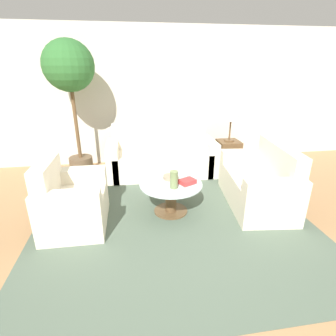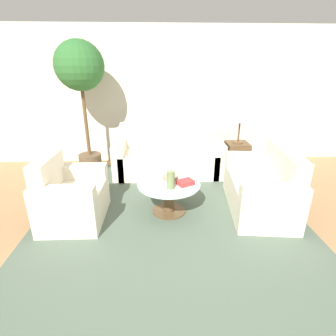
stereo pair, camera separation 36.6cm
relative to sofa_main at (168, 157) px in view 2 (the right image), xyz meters
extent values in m
plane|color=#9E754C|center=(0.03, -2.26, -0.30)|extent=(14.00, 14.00, 0.00)
cube|color=beige|center=(0.03, 0.75, 1.00)|extent=(10.00, 0.06, 2.60)
cube|color=#4C5B4C|center=(-0.05, -1.43, -0.29)|extent=(3.49, 3.70, 0.01)
cube|color=beige|center=(0.00, -0.08, -0.08)|extent=(1.74, 0.80, 0.44)
cube|color=beige|center=(0.00, 0.23, 0.15)|extent=(1.74, 0.18, 0.90)
cube|color=beige|center=(-0.87, -0.08, 0.02)|extent=(0.20, 0.80, 0.63)
cube|color=beige|center=(0.87, -0.08, 0.02)|extent=(0.20, 0.80, 0.63)
cube|color=beige|center=(-1.28, -1.56, -0.08)|extent=(0.74, 0.71, 0.44)
cube|color=beige|center=(-1.56, -1.55, 0.14)|extent=(0.19, 0.71, 0.86)
cube|color=beige|center=(-1.28, -1.91, 0.02)|extent=(0.73, 0.21, 0.63)
cube|color=beige|center=(-1.28, -1.21, 0.02)|extent=(0.73, 0.21, 0.63)
cube|color=beige|center=(1.19, -1.39, -0.08)|extent=(0.88, 1.24, 0.44)
cube|color=beige|center=(1.48, -1.42, 0.14)|extent=(0.31, 1.17, 0.88)
cube|color=beige|center=(1.26, -0.81, 0.02)|extent=(0.77, 0.29, 0.63)
cube|color=beige|center=(1.12, -1.96, 0.02)|extent=(0.77, 0.29, 0.63)
cylinder|color=brown|center=(-0.05, -1.43, -0.29)|extent=(0.46, 0.46, 0.02)
cylinder|color=brown|center=(-0.05, -1.43, -0.09)|extent=(0.15, 0.15, 0.41)
cylinder|color=#B2C6C6|center=(-0.05, -1.43, 0.12)|extent=(0.84, 0.84, 0.02)
cube|color=brown|center=(1.26, -0.09, 0.00)|extent=(0.39, 0.39, 0.58)
cylinder|color=brown|center=(1.26, -0.09, 0.30)|extent=(0.18, 0.18, 0.02)
cylinder|color=brown|center=(1.26, -0.09, 0.50)|extent=(0.03, 0.03, 0.37)
cone|color=beige|center=(1.26, -0.09, 0.80)|extent=(0.34, 0.34, 0.24)
cylinder|color=brown|center=(-1.45, 0.08, -0.12)|extent=(0.41, 0.41, 0.35)
cylinder|color=brown|center=(-1.45, 0.08, 0.71)|extent=(0.06, 0.06, 1.31)
sphere|color=#2D662D|center=(-1.45, 0.08, 1.59)|extent=(0.81, 0.81, 0.81)
cylinder|color=#6B7A4C|center=(-0.04, -1.56, 0.24)|extent=(0.10, 0.10, 0.23)
cylinder|color=gray|center=(-0.03, -1.27, 0.15)|extent=(0.21, 0.21, 0.05)
cube|color=#BC3333|center=(0.16, -1.46, 0.16)|extent=(0.25, 0.23, 0.06)
camera|label=1|loc=(-0.58, -4.54, 1.60)|focal=28.00mm
camera|label=2|loc=(-0.22, -4.58, 1.60)|focal=28.00mm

